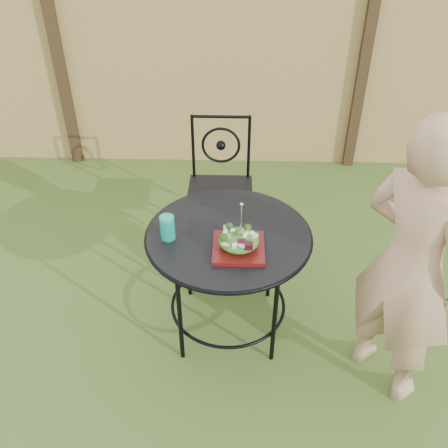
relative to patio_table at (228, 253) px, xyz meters
name	(u,v)px	position (x,y,z in m)	size (l,w,h in m)	color
ground	(195,333)	(-0.20, -0.08, -0.59)	(60.00, 60.00, 0.00)	#304E19
fence	(211,62)	(-0.20, 2.11, 0.36)	(8.00, 0.12, 1.90)	tan
patio_table	(228,253)	(0.00, 0.00, 0.00)	(0.92, 0.92, 0.72)	black
patio_chair	(220,183)	(-0.08, 0.88, -0.08)	(0.46, 0.46, 0.95)	black
diner	(410,267)	(0.88, -0.34, 0.22)	(0.59, 0.38, 1.61)	tan
salad_plate	(239,248)	(0.06, -0.14, 0.15)	(0.27, 0.27, 0.02)	#43090B
salad	(239,240)	(0.06, -0.14, 0.20)	(0.21, 0.21, 0.08)	#235614
fork	(241,220)	(0.07, -0.14, 0.33)	(0.01, 0.01, 0.18)	silver
drinking_glass	(167,227)	(-0.32, -0.05, 0.21)	(0.08, 0.08, 0.14)	#0EA389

